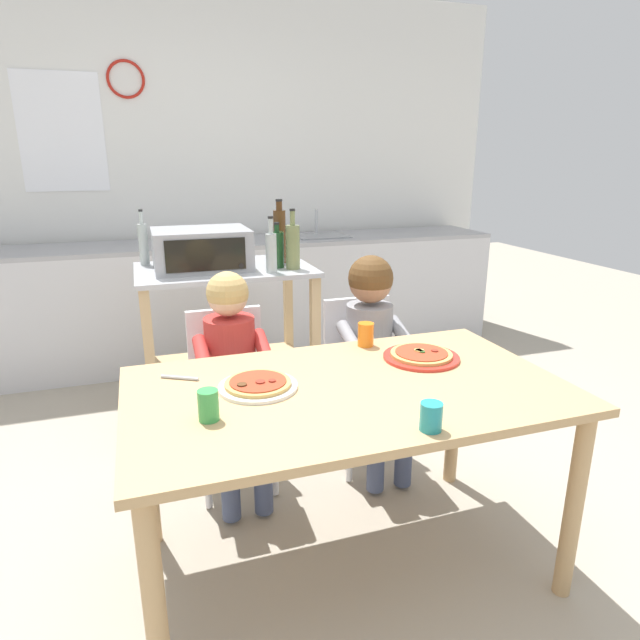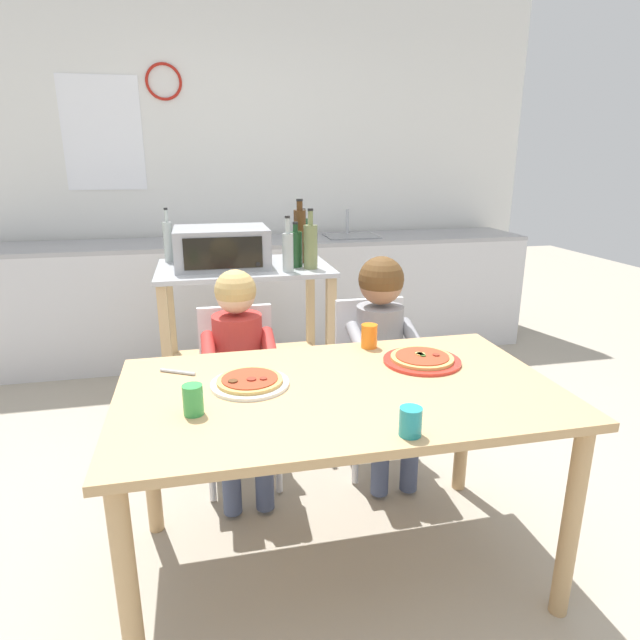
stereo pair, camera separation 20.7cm
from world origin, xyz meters
The scene contains 22 objects.
ground_plane centered at (0.00, 1.12, 0.00)m, with size 11.15×11.15×0.00m, color #A89E8C.
back_wall_tiled centered at (0.00, 2.85, 1.35)m, with size 4.63×0.14×2.70m.
kitchen_counter centered at (0.00, 2.44, 0.45)m, with size 4.16×0.60×1.09m.
kitchen_island_cart centered at (-0.20, 1.36, 0.60)m, with size 0.95×0.64×0.90m.
toaster_oven centered at (-0.32, 1.37, 1.01)m, with size 0.50×0.41×0.21m.
bottle_squat_spirits centered at (0.02, 1.15, 1.02)m, with size 0.06×0.06×0.29m.
bottle_brown_beer centered at (-0.61, 1.58, 1.02)m, with size 0.05×0.05×0.31m.
bottle_tall_green_wine centered at (0.13, 1.40, 1.06)m, with size 0.07×0.07×0.36m.
bottle_dark_olive_oil centered at (0.08, 1.27, 1.00)m, with size 0.07×0.07×0.25m.
bottle_slim_sauce centered at (0.15, 1.21, 1.03)m, with size 0.08×0.08×0.32m.
bottle_clear_vinegar centered at (0.19, 1.62, 1.03)m, with size 0.06×0.06×0.28m.
dining_table centered at (0.00, 0.00, 0.64)m, with size 1.48×0.86×0.74m.
dining_chair_left centered at (-0.29, 0.72, 0.48)m, with size 0.36×0.36×0.81m.
dining_chair_right centered at (0.36, 0.72, 0.48)m, with size 0.36×0.36×0.81m.
child_in_red_shirt centered at (-0.29, 0.60, 0.65)m, with size 0.32×0.42×1.00m.
child_in_grey_shirt centered at (0.36, 0.60, 0.69)m, with size 0.32×0.42×1.04m.
pizza_plate_white centered at (-0.29, 0.08, 0.75)m, with size 0.27×0.27×0.03m.
pizza_plate_red_rimmed centered at (0.37, 0.15, 0.75)m, with size 0.29×0.29×0.03m.
drinking_cup_teal centered at (0.11, -0.36, 0.78)m, with size 0.06×0.06×0.08m, color teal.
drinking_cup_orange centered at (0.22, 0.36, 0.78)m, with size 0.07×0.07×0.10m, color orange.
drinking_cup_green centered at (-0.48, -0.10, 0.78)m, with size 0.06×0.06×0.09m, color green.
serving_spoon centered at (-0.54, 0.24, 0.74)m, with size 0.01×0.01×0.14m, color #B7BABF.
Camera 1 is at (-0.63, -1.58, 1.48)m, focal length 30.31 mm.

